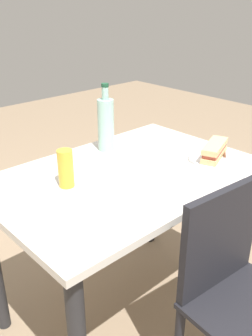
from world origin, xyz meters
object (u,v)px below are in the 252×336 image
at_px(knife_near, 225,158).
at_px(baguette_sandwich_near, 214,150).
at_px(chair_far, 237,291).
at_px(olive_bowl, 4,190).
at_px(water_bottle, 106,124).
at_px(plate_near, 214,159).
at_px(beer_glass, 66,168).
at_px(dining_table, 126,198).

bearing_deg(knife_near, baguette_sandwich_near, -56.67).
distance_m(chair_far, olive_bowl, 0.94).
distance_m(chair_far, water_bottle, 0.93).
distance_m(plate_near, beer_glass, 0.69).
height_order(chair_far, beer_glass, beer_glass).
bearing_deg(water_bottle, dining_table, 67.47).
bearing_deg(baguette_sandwich_near, chair_far, 46.63).
height_order(knife_near, beer_glass, beer_glass).
height_order(dining_table, knife_near, knife_near).
xyz_separation_m(plate_near, water_bottle, (0.28, -0.44, 0.13)).
bearing_deg(plate_near, water_bottle, -57.56).
height_order(beer_glass, olive_bowl, beer_glass).
bearing_deg(dining_table, water_bottle, -112.53).
height_order(baguette_sandwich_near, beer_glass, beer_glass).
relative_size(baguette_sandwich_near, beer_glass, 1.45).
bearing_deg(plate_near, dining_table, -25.29).
distance_m(knife_near, beer_glass, 0.73).
xyz_separation_m(knife_near, olive_bowl, (0.88, -0.40, -0.00)).
bearing_deg(baguette_sandwich_near, dining_table, -25.29).
relative_size(chair_far, plate_near, 3.80).
relative_size(dining_table, beer_glass, 7.48).
xyz_separation_m(baguette_sandwich_near, water_bottle, (0.28, -0.44, 0.08)).
distance_m(chair_far, knife_near, 0.61).
bearing_deg(water_bottle, baguette_sandwich_near, 122.44).
relative_size(water_bottle, beer_glass, 2.12).
distance_m(plate_near, baguette_sandwich_near, 0.04).
distance_m(dining_table, knife_near, 0.49).
xyz_separation_m(plate_near, beer_glass, (0.64, -0.25, 0.07)).
distance_m(water_bottle, beer_glass, 0.41).
bearing_deg(knife_near, beer_glass, -23.50).
bearing_deg(olive_bowl, baguette_sandwich_near, 157.09).
bearing_deg(water_bottle, plate_near, 122.44).
bearing_deg(dining_table, knife_near, 151.53).
xyz_separation_m(chair_far, beer_glass, (0.27, -0.64, 0.35)).
bearing_deg(beer_glass, dining_table, 165.20).
xyz_separation_m(dining_table, knife_near, (-0.41, 0.22, 0.15)).
bearing_deg(plate_near, olive_bowl, -22.91).
relative_size(chair_far, olive_bowl, 9.18).
relative_size(baguette_sandwich_near, knife_near, 1.46).
xyz_separation_m(dining_table, plate_near, (-0.38, 0.18, 0.13)).
bearing_deg(baguette_sandwich_near, plate_near, 180.00).
relative_size(plate_near, beer_glass, 1.49).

